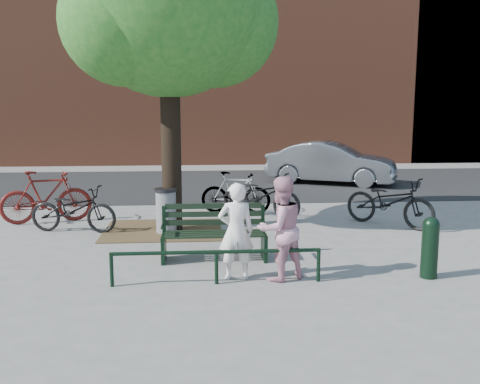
{
  "coord_description": "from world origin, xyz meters",
  "views": [
    {
      "loc": [
        -0.22,
        -8.66,
        2.6
      ],
      "look_at": [
        0.51,
        1.0,
        0.99
      ],
      "focal_mm": 40.0,
      "sensor_mm": 36.0,
      "label": 1
    }
  ],
  "objects": [
    {
      "name": "bicycle_c",
      "position": [
        1.17,
        3.34,
        0.52
      ],
      "size": [
        2.02,
        1.65,
        1.03
      ],
      "primitive_type": "imported",
      "rotation": [
        0.0,
        0.0,
        0.99
      ],
      "color": "black",
      "rests_on": "ground"
    },
    {
      "name": "bicycle_e",
      "position": [
        3.8,
        2.26,
        0.53
      ],
      "size": [
        1.91,
        1.92,
        1.05
      ],
      "primitive_type": "imported",
      "rotation": [
        0.0,
        0.0,
        0.78
      ],
      "color": "black",
      "rests_on": "ground"
    },
    {
      "name": "guard_railing",
      "position": [
        0.0,
        -1.2,
        0.4
      ],
      "size": [
        3.06,
        0.06,
        0.51
      ],
      "color": "black",
      "rests_on": "ground"
    },
    {
      "name": "dirt_pit",
      "position": [
        -1.0,
        2.2,
        0.01
      ],
      "size": [
        2.4,
        2.0,
        0.02
      ],
      "primitive_type": "cube",
      "color": "brown",
      "rests_on": "ground"
    },
    {
      "name": "street_tree",
      "position": [
        -0.75,
        2.2,
        4.42
      ],
      "size": [
        4.2,
        3.8,
        6.5
      ],
      "color": "black",
      "rests_on": "ground"
    },
    {
      "name": "townhouse_row",
      "position": [
        0.17,
        16.0,
        6.25
      ],
      "size": [
        45.0,
        4.0,
        14.0
      ],
      "color": "brown",
      "rests_on": "ground"
    },
    {
      "name": "litter_bin",
      "position": [
        -0.92,
        1.98,
        0.46
      ],
      "size": [
        0.45,
        0.45,
        0.91
      ],
      "color": "gray",
      "rests_on": "ground"
    },
    {
      "name": "bollard",
      "position": [
        3.2,
        -1.14,
        0.5
      ],
      "size": [
        0.25,
        0.25,
        0.93
      ],
      "color": "black",
      "rests_on": "ground"
    },
    {
      "name": "park_bench",
      "position": [
        -0.0,
        0.08,
        0.48
      ],
      "size": [
        1.74,
        0.54,
        0.97
      ],
      "color": "black",
      "rests_on": "ground"
    },
    {
      "name": "bicycle_d",
      "position": [
        0.62,
        3.84,
        0.5
      ],
      "size": [
        1.73,
        0.81,
        1.0
      ],
      "primitive_type": "imported",
      "rotation": [
        0.0,
        0.0,
        1.36
      ],
      "color": "gray",
      "rests_on": "ground"
    },
    {
      "name": "ground",
      "position": [
        0.0,
        0.0,
        0.0
      ],
      "size": [
        90.0,
        90.0,
        0.0
      ],
      "primitive_type": "plane",
      "color": "gray",
      "rests_on": "ground"
    },
    {
      "name": "person_left",
      "position": [
        0.3,
        -0.97,
        0.73
      ],
      "size": [
        0.55,
        0.38,
        1.45
      ],
      "primitive_type": "imported",
      "rotation": [
        0.0,
        0.0,
        3.21
      ],
      "color": "white",
      "rests_on": "ground"
    },
    {
      "name": "parked_car",
      "position": [
        4.03,
        8.36,
        0.68
      ],
      "size": [
        4.34,
        3.04,
        1.36
      ],
      "primitive_type": "imported",
      "rotation": [
        0.0,
        0.0,
        1.14
      ],
      "color": "slate",
      "rests_on": "ground"
    },
    {
      "name": "bicycle_a",
      "position": [
        -2.8,
        2.2,
        0.47
      ],
      "size": [
        1.89,
        0.98,
        0.95
      ],
      "primitive_type": "imported",
      "rotation": [
        0.0,
        0.0,
        1.37
      ],
      "color": "black",
      "rests_on": "ground"
    },
    {
      "name": "person_right",
      "position": [
        0.95,
        -1.05,
        0.77
      ],
      "size": [
        0.93,
        0.85,
        1.55
      ],
      "primitive_type": "imported",
      "rotation": [
        0.0,
        0.0,
        3.59
      ],
      "color": "#D08FA0",
      "rests_on": "ground"
    },
    {
      "name": "bicycle_b",
      "position": [
        -3.59,
        3.13,
        0.58
      ],
      "size": [
        2.0,
        1.05,
        1.16
      ],
      "primitive_type": "imported",
      "rotation": [
        0.0,
        0.0,
        1.85
      ],
      "color": "#55100C",
      "rests_on": "ground"
    },
    {
      "name": "road",
      "position": [
        0.0,
        8.5,
        0.01
      ],
      "size": [
        40.0,
        7.0,
        0.01
      ],
      "primitive_type": "cube",
      "color": "black",
      "rests_on": "ground"
    }
  ]
}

